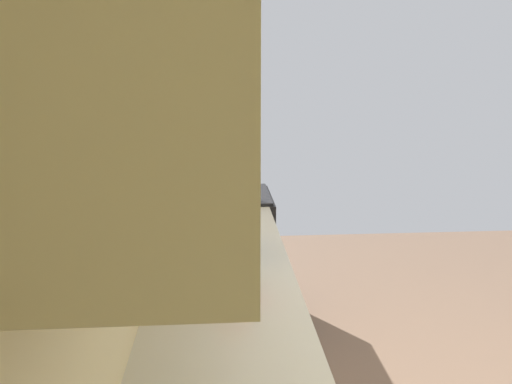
% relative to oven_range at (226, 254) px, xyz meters
% --- Properties ---
extents(wall_back, '(4.45, 0.12, 2.77)m').
position_rel_oven_range_xyz_m(wall_back, '(-1.66, 0.39, 0.91)').
color(wall_back, beige).
rests_on(wall_back, ground_plane).
extents(upper_cabinets, '(2.03, 0.34, 0.57)m').
position_rel_oven_range_xyz_m(upper_cabinets, '(-2.07, 0.16, 1.36)').
color(upper_cabinets, beige).
extents(oven_range, '(0.65, 0.68, 1.10)m').
position_rel_oven_range_xyz_m(oven_range, '(0.00, 0.00, 0.00)').
color(oven_range, black).
rests_on(oven_range, ground_plane).
extents(microwave, '(0.48, 0.38, 0.30)m').
position_rel_oven_range_xyz_m(microwave, '(-1.18, 0.05, 0.60)').
color(microwave, white).
rests_on(microwave, counter_run).
extents(kettle, '(0.20, 0.14, 0.16)m').
position_rel_oven_range_xyz_m(kettle, '(-1.72, -0.01, 0.51)').
color(kettle, red).
rests_on(kettle, counter_run).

